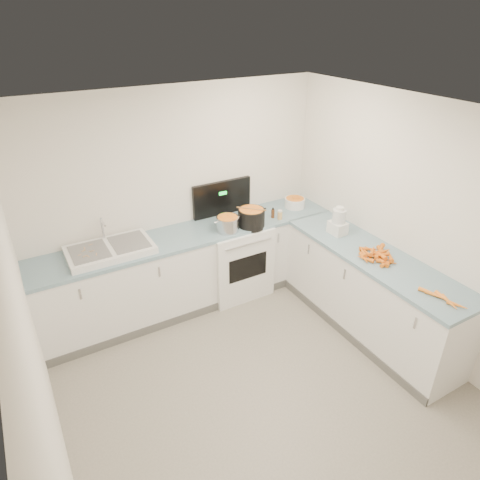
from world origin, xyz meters
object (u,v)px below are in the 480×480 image
steel_pot (228,225)px  black_pot (251,218)px  spice_jar (280,215)px  extract_bottle (273,214)px  food_processor (338,222)px  sink (110,250)px  stove (234,257)px  mixing_bowl (295,203)px

steel_pot → black_pot: (0.30, -0.02, 0.02)m
spice_jar → steel_pot: bearing=176.5°
extract_bottle → food_processor: bearing=-60.4°
food_processor → sink: bearing=160.4°
sink → black_pot: bearing=-6.4°
stove → extract_bottle: 0.71m
mixing_bowl → spice_jar: 0.42m
sink → spice_jar: size_ratio=8.68×
black_pot → extract_bottle: 0.34m
mixing_bowl → sink: bearing=179.9°
sink → mixing_bowl: size_ratio=3.34×
black_pot → mixing_bowl: 0.77m
extract_bottle → stove: bearing=166.9°
mixing_bowl → spice_jar: (-0.37, -0.20, -0.01)m
spice_jar → sink: bearing=174.1°
stove → steel_pot: (-0.16, -0.15, 0.54)m
steel_pot → black_pot: 0.30m
stove → black_pot: size_ratio=4.38×
mixing_bowl → food_processor: size_ratio=0.80×
sink → steel_pot: sink is taller
steel_pot → food_processor: bearing=-32.8°
black_pot → mixing_bowl: bearing=13.2°
stove → black_pot: 0.60m
steel_pot → spice_jar: bearing=-3.5°
extract_bottle → black_pot: bearing=-171.2°
extract_bottle → food_processor: 0.81m
stove → food_processor: size_ratio=4.21×
stove → mixing_bowl: stove is taller
steel_pot → mixing_bowl: 1.06m
extract_bottle → mixing_bowl: bearing=16.7°
steel_pot → extract_bottle: (0.64, 0.04, -0.02)m
steel_pot → extract_bottle: 0.64m
food_processor → stove: bearing=137.1°
black_pot → steel_pot: bearing=176.9°
mixing_bowl → extract_bottle: bearing=-163.3°
stove → spice_jar: (0.53, -0.19, 0.52)m
extract_bottle → food_processor: (0.40, -0.70, 0.09)m
food_processor → spice_jar: bearing=119.2°
sink → steel_pot: bearing=-7.2°
mixing_bowl → extract_bottle: (-0.42, -0.12, -0.01)m
black_pot → extract_bottle: (0.33, 0.05, -0.04)m
steel_pot → spice_jar: steel_pot is taller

